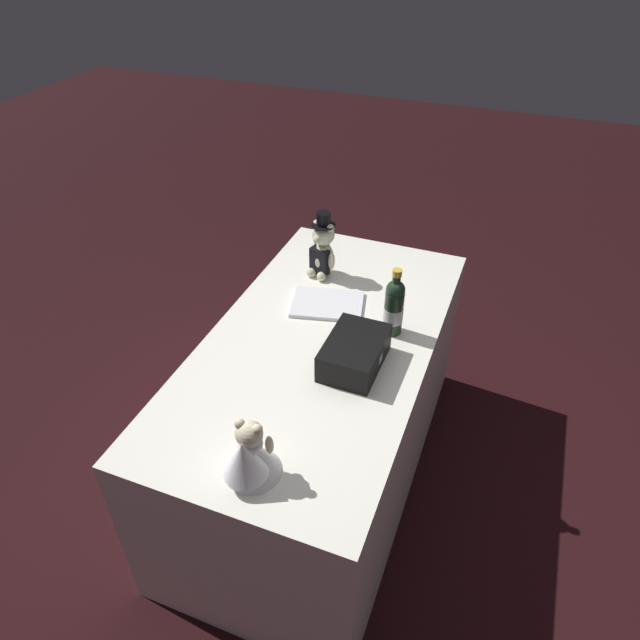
{
  "coord_description": "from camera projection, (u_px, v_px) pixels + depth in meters",
  "views": [
    {
      "loc": [
        -1.68,
        -0.65,
        2.27
      ],
      "look_at": [
        0.0,
        0.0,
        0.9
      ],
      "focal_mm": 32.29,
      "sensor_mm": 36.0,
      "label": 1
    }
  ],
  "objects": [
    {
      "name": "reception_table",
      "position": [
        320.0,
        409.0,
        2.56
      ],
      "size": [
        1.71,
        0.88,
        0.8
      ],
      "primitive_type": "cube",
      "color": "white",
      "rests_on": "ground_plane"
    },
    {
      "name": "champagne_bottle",
      "position": [
        394.0,
        306.0,
        2.29
      ],
      "size": [
        0.08,
        0.08,
        0.3
      ],
      "color": "#1D3521",
      "rests_on": "reception_table"
    },
    {
      "name": "teddy_bear_bride",
      "position": [
        249.0,
        455.0,
        1.74
      ],
      "size": [
        0.21,
        0.19,
        0.22
      ],
      "color": "white",
      "rests_on": "reception_table"
    },
    {
      "name": "guestbook",
      "position": [
        327.0,
        304.0,
        2.5
      ],
      "size": [
        0.28,
        0.35,
        0.02
      ],
      "primitive_type": "cube",
      "rotation": [
        0.0,
        0.0,
        0.23
      ],
      "color": "white",
      "rests_on": "reception_table"
    },
    {
      "name": "signing_pen",
      "position": [
        315.0,
        247.0,
        2.91
      ],
      "size": [
        0.14,
        0.06,
        0.01
      ],
      "color": "black",
      "rests_on": "reception_table"
    },
    {
      "name": "gift_case_black",
      "position": [
        354.0,
        353.0,
        2.17
      ],
      "size": [
        0.3,
        0.21,
        0.12
      ],
      "color": "black",
      "rests_on": "reception_table"
    },
    {
      "name": "teddy_bear_groom",
      "position": [
        323.0,
        249.0,
        2.63
      ],
      "size": [
        0.14,
        0.14,
        0.32
      ],
      "color": "beige",
      "rests_on": "reception_table"
    },
    {
      "name": "ground_plane",
      "position": [
        320.0,
        466.0,
        2.8
      ],
      "size": [
        12.0,
        12.0,
        0.0
      ],
      "primitive_type": "plane",
      "color": "black"
    }
  ]
}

